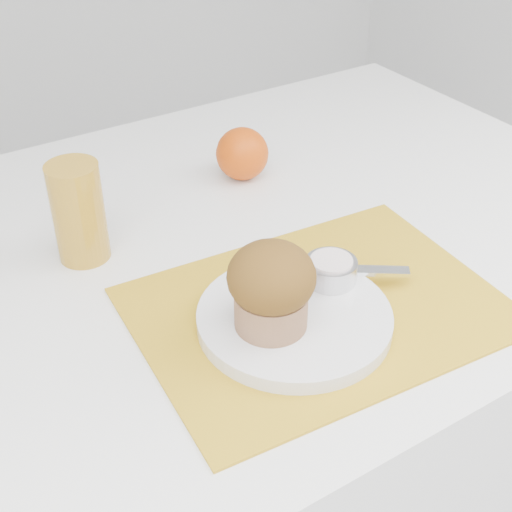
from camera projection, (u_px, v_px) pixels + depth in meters
table at (229, 427)px, 1.17m from camera, size 1.20×0.80×0.75m
placemat at (318, 308)px, 0.83m from camera, size 0.43×0.33×0.00m
plate at (294, 318)px, 0.79m from camera, size 0.26×0.26×0.02m
ramekin at (331, 271)px, 0.83m from camera, size 0.06×0.06×0.03m
cream at (332, 261)px, 0.82m from camera, size 0.06×0.06×0.01m
raspberry_near at (284, 289)px, 0.81m from camera, size 0.02×0.02×0.02m
raspberry_far at (302, 272)px, 0.84m from camera, size 0.02×0.02×0.02m
butter_knife at (323, 269)px, 0.85m from camera, size 0.18×0.13×0.01m
orange at (242, 154)px, 1.06m from camera, size 0.08×0.08×0.08m
juice_glass at (78, 212)px, 0.88m from camera, size 0.07×0.07×0.13m
muffin at (271, 286)px, 0.74m from camera, size 0.09×0.09×0.10m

